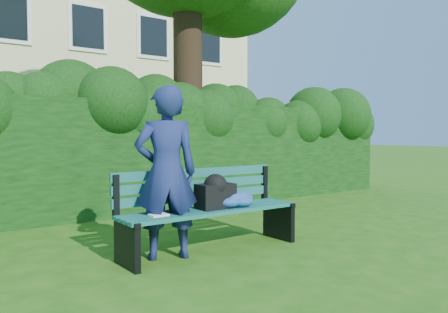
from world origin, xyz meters
TOP-DOWN VIEW (x-y plane):
  - ground at (0.00, 0.00)m, footprint 80.00×80.00m
  - apartment_building at (-0.00, 13.99)m, footprint 16.00×8.08m
  - hedge at (0.00, 2.20)m, footprint 10.00×1.00m
  - park_bench at (-0.99, -0.61)m, footprint 2.07×0.56m
  - man_reading at (-1.59, -0.59)m, footprint 0.75×0.61m

SIDE VIEW (x-z plane):
  - ground at x=0.00m, z-range 0.00..0.00m
  - park_bench at x=-0.99m, z-range 0.06..0.95m
  - man_reading at x=-1.59m, z-range 0.00..1.77m
  - hedge at x=0.00m, z-range 0.00..1.80m
  - apartment_building at x=0.00m, z-range 0.00..12.00m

